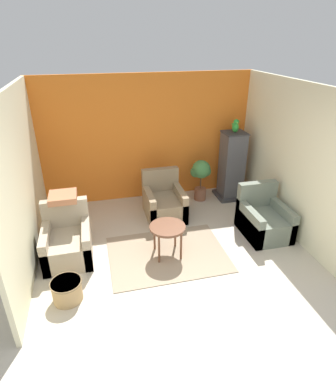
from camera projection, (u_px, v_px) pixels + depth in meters
The scene contains 14 objects.
ground_plane at pixel (200, 312), 4.13m from camera, with size 20.00×20.00×0.00m, color beige.
wall_back_accent at pixel (148, 139), 6.60m from camera, with size 4.41×0.06×2.58m.
wall_left at pixel (21, 184), 4.60m from camera, with size 0.06×3.46×2.58m.
wall_right at pixel (290, 159), 5.53m from camera, with size 0.06×3.46×2.58m.
area_rug at pixel (167, 254), 5.22m from camera, with size 1.87×1.38×0.01m.
coffee_table at pixel (167, 230), 5.01m from camera, with size 0.57×0.57×0.54m.
armchair_left at pixel (68, 242), 5.06m from camera, with size 0.73×0.88×0.86m.
armchair_right at pixel (264, 220), 5.66m from camera, with size 0.73×0.88×0.86m.
armchair_middle at pixel (164, 203), 6.25m from camera, with size 0.73×0.88×0.86m.
birdcage at pixel (232, 167), 6.79m from camera, with size 0.58×0.58×1.45m.
parrot at pixel (235, 126), 6.40m from camera, with size 0.13×0.23×0.28m.
potted_plant at pixel (201, 174), 6.71m from camera, with size 0.42×0.38×0.89m.
wicker_basket at pixel (67, 290), 4.26m from camera, with size 0.41×0.41×0.30m.
throw_pillow at pixel (63, 197), 5.06m from camera, with size 0.43×0.43×0.10m.
Camera 1 is at (-1.12, -2.83, 3.21)m, focal length 30.00 mm.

